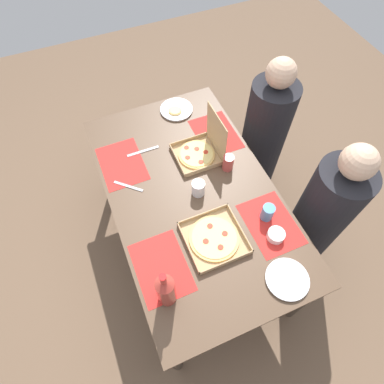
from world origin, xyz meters
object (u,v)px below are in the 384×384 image
Objects in this scene: soda_bottle at (166,290)px; plate_near_right at (176,110)px; plate_far_left at (287,279)px; cup_clear_left at (198,188)px; pizza_box_corner_right at (214,238)px; pizza_box_edge_far at (201,150)px; condiment_bowl at (276,235)px; cup_red at (268,212)px; diner_right_seat at (320,215)px; cup_dark at (228,163)px; diner_left_seat at (264,136)px.

plate_near_right is at bearing 156.84° from soda_bottle.
cup_clear_left is at bearing -162.34° from plate_far_left.
plate_far_left is 2.28× the size of cup_clear_left.
plate_far_left is (0.34, 0.25, -0.00)m from pizza_box_corner_right.
pizza_box_edge_far is at bearing 146.15° from soda_bottle.
pizza_box_corner_right is 1.40× the size of plate_far_left.
condiment_bowl is (-0.23, 0.07, 0.02)m from plate_far_left.
plate_far_left is 0.62m from soda_bottle.
pizza_box_edge_far reaches higher than plate_far_left.
cup_clear_left is at bearing -135.77° from cup_red.
cup_clear_left is 1.03× the size of condiment_bowl.
condiment_bowl is 0.49m from diner_right_seat.
cup_dark is (0.16, 0.11, 0.01)m from pizza_box_edge_far.
soda_bottle is 0.63m from cup_clear_left.
cup_dark is at bearing 145.41° from pizza_box_corner_right.
plate_far_left is at bearing -58.34° from diner_right_seat.
pizza_box_edge_far reaches higher than cup_dark.
plate_far_left is 0.69× the size of soda_bottle.
soda_bottle is 3.15× the size of cup_red.
diner_left_seat is (-0.68, 0.41, -0.25)m from cup_red.
soda_bottle is at bearing -104.61° from plate_far_left.
diner_left_seat reaches higher than plate_far_left.
soda_bottle is at bearing -60.57° from pizza_box_corner_right.
pizza_box_edge_far reaches higher than cup_red.
plate_near_right is 1.12m from condiment_bowl.
condiment_bowl is at bearing -6.98° from cup_red.
pizza_box_corner_right is 0.96× the size of soda_bottle.
soda_bottle is 0.27× the size of diner_left_seat.
pizza_box_corner_right is 0.33m from cup_red.
soda_bottle reaches higher than cup_red.
condiment_bowl reaches higher than pizza_box_corner_right.
pizza_box_corner_right is at bearing 119.43° from soda_bottle.
plate_far_left is 2.35× the size of condiment_bowl.
condiment_bowl is at bearing -79.70° from diner_right_seat.
soda_bottle is (0.19, -0.34, 0.12)m from pizza_box_corner_right.
pizza_box_edge_far reaches higher than condiment_bowl.
plate_far_left is 0.19× the size of diner_left_seat.
plate_far_left is at bearing 75.39° from soda_bottle.
cup_dark reaches higher than plate_near_right.
condiment_bowl is at bearing 32.76° from cup_clear_left.
cup_dark is 0.40m from cup_red.
condiment_bowl is at bearing 7.40° from plate_near_right.
cup_clear_left is 0.08× the size of diner_right_seat.
plate_far_left is 1.34m from plate_near_right.
pizza_box_corner_right is at bearing -88.25° from cup_red.
cup_red is (-0.35, 0.08, 0.04)m from plate_far_left.
cup_dark reaches higher than plate_far_left.
soda_bottle is at bearing -83.47° from condiment_bowl.
cup_red reaches higher than plate_near_right.
cup_dark is at bearing 33.61° from pizza_box_edge_far.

